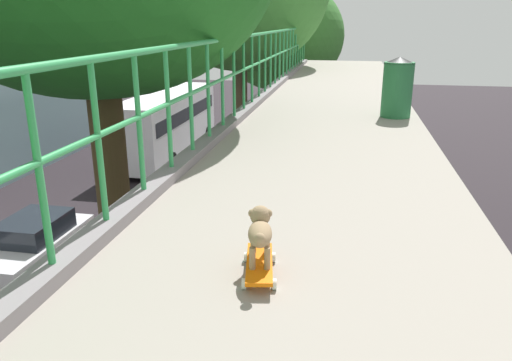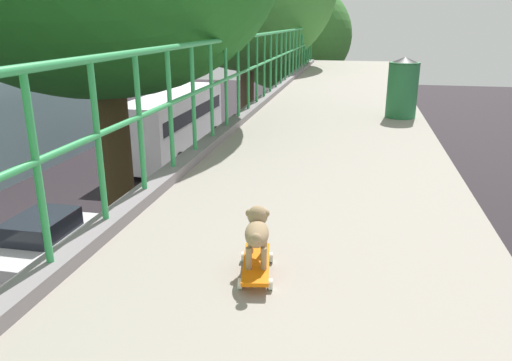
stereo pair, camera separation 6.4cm
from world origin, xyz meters
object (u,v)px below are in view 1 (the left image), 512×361
at_px(city_bus, 168,121).
at_px(toy_skateboard, 259,264).
at_px(small_dog, 260,230).
at_px(car_white_sixth, 34,242).
at_px(car_red_taxi_seventh, 173,212).
at_px(litter_bin, 398,87).
at_px(car_black_fifth, 73,331).

distance_m(city_bus, toy_skateboard, 24.74).
bearing_deg(small_dog, toy_skateboard, -83.93).
bearing_deg(car_white_sixth, city_bus, 91.78).
distance_m(car_red_taxi_seventh, small_dog, 14.95).
bearing_deg(city_bus, toy_skateboard, -67.76).
distance_m(small_dog, litter_bin, 5.43).
distance_m(car_black_fifth, small_dog, 9.43).
height_order(car_black_fifth, toy_skateboard, toy_skateboard).
height_order(car_white_sixth, city_bus, city_bus).
bearing_deg(car_black_fifth, car_white_sixth, 132.69).
bearing_deg(car_white_sixth, car_black_fifth, -47.31).
xyz_separation_m(car_red_taxi_seventh, toy_skateboard, (5.50, -12.88, 5.16)).
bearing_deg(car_white_sixth, toy_skateboard, -47.53).
distance_m(car_black_fifth, city_bus, 17.37).
xyz_separation_m(car_black_fifth, car_red_taxi_seventh, (-0.27, 7.13, 0.02)).
bearing_deg(litter_bin, small_dog, -102.78).
distance_m(city_bus, small_dog, 24.73).
bearing_deg(car_white_sixth, car_red_taxi_seventh, 43.96).
bearing_deg(car_black_fifth, toy_skateboard, -47.69).
height_order(toy_skateboard, small_dog, small_dog).
xyz_separation_m(car_black_fifth, small_dog, (5.23, -5.71, 5.38)).
distance_m(car_red_taxi_seventh, litter_bin, 11.51).
bearing_deg(toy_skateboard, car_white_sixth, 132.47).
relative_size(car_white_sixth, car_red_taxi_seventh, 1.12).
relative_size(car_red_taxi_seventh, city_bus, 0.38).
xyz_separation_m(car_white_sixth, car_red_taxi_seventh, (3.34, 3.22, 0.00)).
bearing_deg(car_white_sixth, small_dog, -47.41).
bearing_deg(car_red_taxi_seventh, city_bus, 111.03).
distance_m(car_black_fifth, toy_skateboard, 9.34).
bearing_deg(car_black_fifth, city_bus, 103.37).
relative_size(car_red_taxi_seventh, litter_bin, 4.15).
relative_size(car_black_fifth, small_dog, 11.27).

